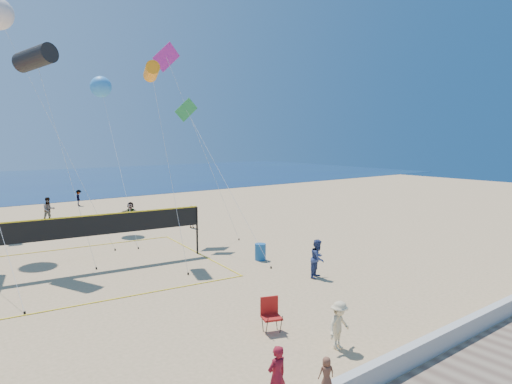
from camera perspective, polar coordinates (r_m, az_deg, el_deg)
ground at (r=14.28m, az=1.60°, el=-19.56°), size 120.00×120.00×0.00m
woman at (r=11.59m, az=2.62°, el=-22.04°), size 0.56×0.38×1.51m
toddler at (r=11.34m, az=8.80°, el=-21.48°), size 0.44×0.37×0.76m
bystander_a at (r=21.15m, az=7.73°, el=-8.23°), size 1.05×0.96×1.76m
bystander_b at (r=14.48m, az=10.36°, el=-16.07°), size 1.04×0.71×1.48m
far_person_1 at (r=34.44m, az=-15.41°, el=-2.62°), size 1.51×1.42×1.70m
far_person_2 at (r=32.50m, az=-8.03°, el=-3.09°), size 0.49×0.65×1.58m
far_person_3 at (r=37.86m, az=-24.50°, el=-2.02°), size 0.92×0.72×1.87m
far_person_4 at (r=45.80m, az=-21.27°, el=-0.67°), size 0.76×1.07×1.50m
camp_chair at (r=15.49m, az=1.83°, el=-14.79°), size 0.76×0.88×1.25m
trash_barrel at (r=23.93m, az=0.55°, el=-7.49°), size 0.71×0.71×0.86m
volleyball_net at (r=23.61m, az=-18.27°, el=-4.53°), size 10.97×10.84×2.66m
kite_1 at (r=25.57m, az=-25.87°, el=14.84°), size 2.52×4.28×10.86m
kite_2 at (r=25.15m, az=-12.93°, el=14.44°), size 1.26×5.33×10.25m
kite_4 at (r=27.33m, az=-8.08°, el=8.98°), size 1.46×7.79×8.71m
kite_5 at (r=30.54m, az=-10.75°, el=15.30°), size 3.48×4.60×12.41m
kite_7 at (r=34.15m, az=-18.83°, el=12.32°), size 1.91×8.71×10.57m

